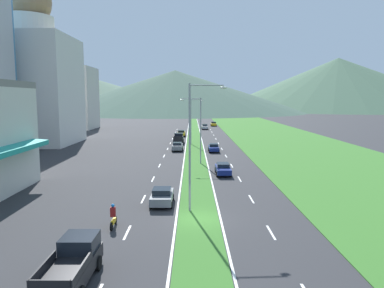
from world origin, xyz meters
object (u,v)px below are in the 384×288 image
(car_6, at_px, (183,133))
(pickup_truck_0, at_px, (180,138))
(car_2, at_px, (163,196))
(car_3, at_px, (215,124))
(car_0, at_px, (215,148))
(motorcycle_rider, at_px, (115,218))
(street_lamp_mid, at_px, (200,126))
(street_lamp_near, at_px, (195,140))
(car_5, at_px, (224,169))
(car_4, at_px, (206,127))
(pickup_truck_1, at_px, (74,263))
(street_lamp_far, at_px, (194,119))
(car_1, at_px, (179,146))

(car_6, bearing_deg, pickup_truck_0, 179.17)
(car_2, relative_size, car_3, 0.87)
(car_6, height_order, pickup_truck_0, pickup_truck_0)
(car_2, bearing_deg, car_0, -11.32)
(motorcycle_rider, bearing_deg, pickup_truck_0, -3.26)
(car_2, bearing_deg, street_lamp_mid, -9.91)
(car_6, height_order, motorcycle_rider, motorcycle_rider)
(street_lamp_near, xyz_separation_m, car_5, (3.75, 14.98, -5.34))
(car_6, bearing_deg, car_4, -17.70)
(car_2, relative_size, motorcycle_rider, 2.06)
(pickup_truck_1, bearing_deg, street_lamp_far, -6.22)
(street_lamp_mid, distance_m, motorcycle_rider, 27.70)
(street_lamp_mid, xyz_separation_m, motorcycle_rider, (-6.71, -26.46, -4.75))
(street_lamp_far, bearing_deg, car_5, -82.79)
(car_1, bearing_deg, car_5, -162.61)
(street_lamp_far, bearing_deg, car_2, -93.63)
(pickup_truck_0, bearing_deg, street_lamp_mid, -171.33)
(street_lamp_far, height_order, pickup_truck_0, street_lamp_far)
(street_lamp_mid, height_order, car_3, street_lamp_mid)
(car_5, xyz_separation_m, pickup_truck_1, (-10.03, -26.91, 0.26))
(street_lamp_near, relative_size, street_lamp_mid, 1.11)
(car_0, relative_size, motorcycle_rider, 2.20)
(street_lamp_far, distance_m, car_1, 10.67)
(car_1, xyz_separation_m, car_5, (6.53, -20.86, -0.06))
(car_5, bearing_deg, street_lamp_near, -14.06)
(car_2, bearing_deg, street_lamp_near, -124.15)
(street_lamp_mid, distance_m, street_lamp_far, 22.61)
(street_lamp_far, xyz_separation_m, motorcycle_rider, (-5.85, -49.05, -4.59))
(street_lamp_far, height_order, motorcycle_rider, street_lamp_far)
(car_1, xyz_separation_m, car_2, (-0.02, -33.94, -0.02))
(car_3, height_order, motorcycle_rider, motorcycle_rider)
(car_2, xyz_separation_m, car_5, (6.56, 13.08, -0.05))
(car_4, bearing_deg, car_5, -0.05)
(car_2, bearing_deg, car_4, -4.72)
(street_lamp_far, height_order, car_1, street_lamp_far)
(street_lamp_near, distance_m, street_lamp_far, 45.11)
(car_5, bearing_deg, street_lamp_far, -172.79)
(car_0, bearing_deg, car_6, -166.30)
(car_1, relative_size, car_5, 0.92)
(pickup_truck_0, distance_m, motorcycle_rider, 51.39)
(street_lamp_near, relative_size, car_6, 2.36)
(car_2, distance_m, motorcycle_rider, 6.61)
(pickup_truck_1, bearing_deg, car_6, -2.73)
(pickup_truck_0, bearing_deg, street_lamp_near, -176.39)
(car_4, distance_m, pickup_truck_0, 35.30)
(car_0, bearing_deg, street_lamp_far, -160.22)
(street_lamp_far, height_order, car_4, street_lamp_far)
(car_3, relative_size, car_4, 1.03)
(car_2, xyz_separation_m, motorcycle_rider, (-3.10, -5.84, -0.03))
(street_lamp_mid, xyz_separation_m, street_lamp_far, (-0.86, 22.59, -0.15))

